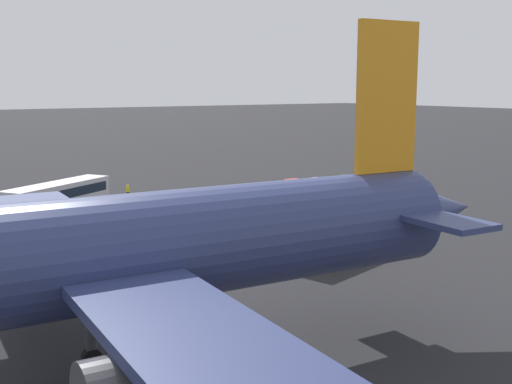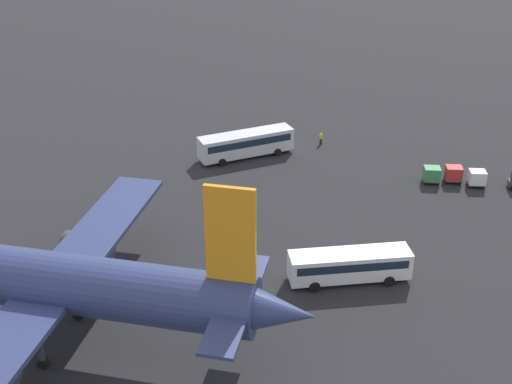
# 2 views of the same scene
# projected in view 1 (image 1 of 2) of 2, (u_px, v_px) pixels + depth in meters

# --- Properties ---
(ground_plane) EXTENTS (600.00, 600.00, 0.00)m
(ground_plane) POSITION_uv_depth(u_px,v_px,m) (90.00, 207.00, 68.36)
(ground_plane) COLOR #232326
(airplane) EXTENTS (44.47, 38.12, 15.90)m
(airplane) POSITION_uv_depth(u_px,v_px,m) (75.00, 260.00, 25.21)
(airplane) COLOR navy
(airplane) RESTS_ON ground
(shuttle_bus_near) EXTENTS (12.18, 9.08, 3.35)m
(shuttle_bus_near) POSITION_uv_depth(u_px,v_px,m) (58.00, 197.00, 62.86)
(shuttle_bus_near) COLOR silver
(shuttle_bus_near) RESTS_ON ground
(shuttle_bus_far) EXTENTS (11.61, 5.58, 3.03)m
(shuttle_bus_far) POSITION_uv_depth(u_px,v_px,m) (341.00, 230.00, 49.03)
(shuttle_bus_far) COLOR white
(shuttle_bus_far) RESTS_ON ground
(baggage_tug) EXTENTS (2.40, 1.63, 2.10)m
(baggage_tug) POSITION_uv_depth(u_px,v_px,m) (346.00, 184.00, 77.71)
(baggage_tug) COLOR #333338
(baggage_tug) RESTS_ON ground
(worker_person) EXTENTS (0.38, 0.38, 1.74)m
(worker_person) POSITION_uv_depth(u_px,v_px,m) (128.00, 192.00, 72.76)
(worker_person) COLOR #1E1E2D
(worker_person) RESTS_ON ground
(cargo_cart_white) EXTENTS (2.10, 1.81, 2.06)m
(cargo_cart_white) POSITION_uv_depth(u_px,v_px,m) (315.00, 186.00, 74.92)
(cargo_cart_white) COLOR #38383D
(cargo_cart_white) RESTS_ON ground
(cargo_cart_red) EXTENTS (2.10, 1.81, 2.06)m
(cargo_cart_red) POSITION_uv_depth(u_px,v_px,m) (293.00, 187.00, 74.11)
(cargo_cart_red) COLOR #38383D
(cargo_cart_red) RESTS_ON ground
(cargo_cart_green) EXTENTS (2.10, 1.81, 2.06)m
(cargo_cart_green) POSITION_uv_depth(u_px,v_px,m) (278.00, 189.00, 72.19)
(cargo_cart_green) COLOR #38383D
(cargo_cart_green) RESTS_ON ground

